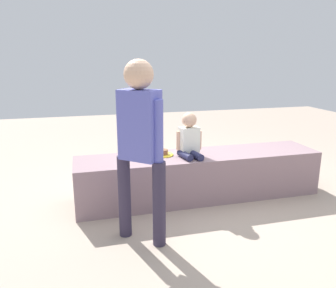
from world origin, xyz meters
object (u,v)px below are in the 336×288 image
at_px(child_seated, 189,137).
at_px(party_cup_red, 141,171).
at_px(handbag_black_leather, 221,166).
at_px(gift_bag, 189,155).
at_px(adult_standing, 140,137).
at_px(cake_plate, 164,153).
at_px(water_bottle_near_gift, 204,165).

height_order(child_seated, party_cup_red, child_seated).
height_order(child_seated, handbag_black_leather, child_seated).
relative_size(gift_bag, handbag_black_leather, 1.05).
bearing_deg(adult_standing, handbag_black_leather, 45.21).
bearing_deg(party_cup_red, adult_standing, -100.01).
height_order(adult_standing, cake_plate, adult_standing).
distance_m(adult_standing, water_bottle_near_gift, 2.20).
relative_size(adult_standing, handbag_black_leather, 4.30).
height_order(cake_plate, handbag_black_leather, cake_plate).
bearing_deg(child_seated, adult_standing, -132.80).
distance_m(gift_bag, handbag_black_leather, 0.61).
height_order(adult_standing, water_bottle_near_gift, adult_standing).
xyz_separation_m(gift_bag, party_cup_red, (-0.78, -0.22, -0.12)).
relative_size(cake_plate, party_cup_red, 2.27).
xyz_separation_m(child_seated, water_bottle_near_gift, (0.54, 0.89, -0.64)).
bearing_deg(adult_standing, child_seated, 47.20).
xyz_separation_m(cake_plate, water_bottle_near_gift, (0.80, 0.79, -0.45)).
height_order(cake_plate, water_bottle_near_gift, cake_plate).
relative_size(child_seated, gift_bag, 1.27).
bearing_deg(water_bottle_near_gift, child_seated, -120.87).
bearing_deg(child_seated, gift_bag, 71.14).
xyz_separation_m(water_bottle_near_gift, handbag_black_leather, (0.13, -0.27, 0.05)).
bearing_deg(water_bottle_near_gift, handbag_black_leather, -64.29).
bearing_deg(cake_plate, child_seated, -21.82).
distance_m(gift_bag, water_bottle_near_gift, 0.31).
xyz_separation_m(party_cup_red, handbag_black_leather, (1.04, -0.32, 0.08)).
height_order(water_bottle_near_gift, party_cup_red, water_bottle_near_gift).
height_order(adult_standing, handbag_black_leather, adult_standing).
distance_m(cake_plate, handbag_black_leather, 1.14).
bearing_deg(adult_standing, cake_plate, 63.87).
relative_size(water_bottle_near_gift, handbag_black_leather, 0.51).
bearing_deg(cake_plate, adult_standing, -116.13).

